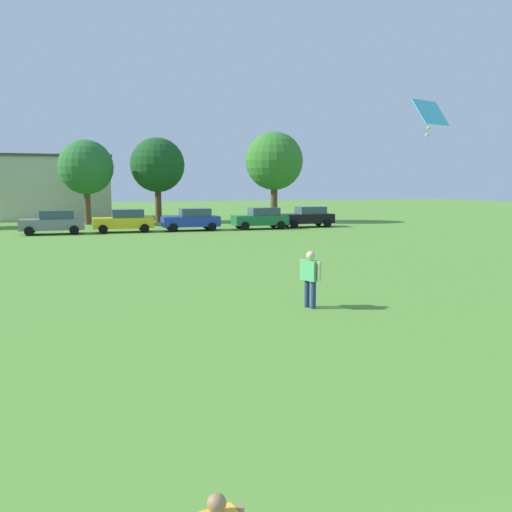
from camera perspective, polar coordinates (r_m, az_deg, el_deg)
name	(u,v)px	position (r m, az deg, el deg)	size (l,w,h in m)	color
ground_plane	(144,246)	(31.45, -11.80, 1.05)	(160.00, 160.00, 0.00)	#568C33
adult_bystander	(310,274)	(15.36, 5.78, -1.94)	(0.49, 0.72, 1.63)	navy
kite	(430,114)	(17.94, 17.98, 14.10)	(1.37, 0.96, 1.14)	#3FBFE5
parked_car_gray_0	(53,222)	(40.60, -20.64, 3.38)	(4.30, 2.02, 1.68)	slate
parked_car_yellow_1	(124,221)	(40.85, -13.78, 3.67)	(4.30, 2.02, 1.68)	yellow
parked_car_blue_2	(192,219)	(41.36, -6.82, 3.88)	(4.30, 2.02, 1.68)	#1E38AD
parked_car_green_3	(261,218)	(42.58, 0.51, 4.04)	(4.30, 2.02, 1.68)	#196B38
parked_car_black_4	(308,217)	(44.71, 5.50, 4.17)	(4.30, 2.02, 1.68)	black
tree_center	(86,167)	(49.55, -17.56, 8.93)	(4.71, 4.71, 7.34)	brown
tree_right	(157,165)	(50.93, -10.39, 9.43)	(4.98, 4.98, 7.75)	brown
tree_far_right	(274,161)	(50.38, 1.94, 9.98)	(5.32, 5.32, 8.29)	brown
house_left	(54,187)	(58.87, -20.57, 6.81)	(11.18, 8.60, 6.35)	beige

